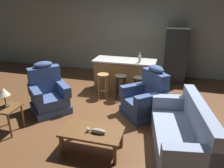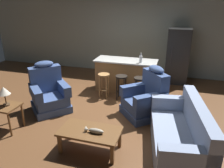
{
  "view_description": "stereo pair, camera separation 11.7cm",
  "coord_description": "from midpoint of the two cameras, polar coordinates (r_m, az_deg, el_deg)",
  "views": [
    {
      "loc": [
        1.28,
        -4.68,
        2.62
      ],
      "look_at": [
        0.01,
        -0.1,
        0.75
      ],
      "focal_mm": 35.0,
      "sensor_mm": 36.0,
      "label": 1
    },
    {
      "loc": [
        1.39,
        -4.64,
        2.62
      ],
      "look_at": [
        0.01,
        -0.1,
        0.75
      ],
      "focal_mm": 35.0,
      "sensor_mm": 36.0,
      "label": 2
    }
  ],
  "objects": [
    {
      "name": "bottle_tall_green",
      "position": [
        6.11,
        6.68,
        6.54
      ],
      "size": [
        0.08,
        0.08,
        0.28
      ],
      "color": "silver",
      "rests_on": "kitchen_island"
    },
    {
      "name": "recliner_near_lamp",
      "position": [
        5.61,
        -16.82,
        -2.53
      ],
      "size": [
        1.19,
        1.19,
        1.2
      ],
      "rotation": [
        0.0,
        0.0,
        -0.77
      ],
      "color": "#384C7A",
      "rests_on": "ground_plane"
    },
    {
      "name": "kitchen_island",
      "position": [
        6.52,
        2.75,
        2.3
      ],
      "size": [
        1.8,
        0.7,
        0.95
      ],
      "color": "olive",
      "rests_on": "ground_plane"
    },
    {
      "name": "couch",
      "position": [
        4.21,
        17.08,
        -12.4
      ],
      "size": [
        1.15,
        2.02,
        0.94
      ],
      "rotation": [
        0.0,
        0.0,
        3.31
      ],
      "color": "#8493B2",
      "rests_on": "ground_plane"
    },
    {
      "name": "fish_figurine",
      "position": [
        3.91,
        -4.98,
        -12.13
      ],
      "size": [
        0.34,
        0.1,
        0.1
      ],
      "color": "#4C3823",
      "rests_on": "coffee_table"
    },
    {
      "name": "end_table",
      "position": [
        5.02,
        -26.42,
        -6.4
      ],
      "size": [
        0.48,
        0.48,
        0.56
      ],
      "color": "brown",
      "rests_on": "ground_plane"
    },
    {
      "name": "table_lamp",
      "position": [
        4.88,
        -27.08,
        -2.02
      ],
      "size": [
        0.24,
        0.24,
        0.41
      ],
      "color": "#4C3823",
      "rests_on": "end_table"
    },
    {
      "name": "ground_plane",
      "position": [
        5.51,
        -0.48,
        -6.89
      ],
      "size": [
        12.0,
        12.0,
        0.0
      ],
      "color": "brown"
    },
    {
      "name": "bar_stool_middle",
      "position": [
        5.94,
        1.71,
        0.29
      ],
      "size": [
        0.32,
        0.32,
        0.68
      ],
      "color": "black",
      "rests_on": "ground_plane"
    },
    {
      "name": "refrigerator",
      "position": [
        7.42,
        15.85,
        7.13
      ],
      "size": [
        0.7,
        0.69,
        1.76
      ],
      "color": "black",
      "rests_on": "ground_plane"
    },
    {
      "name": "coffee_table",
      "position": [
        4.03,
        -6.1,
        -12.68
      ],
      "size": [
        1.1,
        0.6,
        0.42
      ],
      "color": "brown",
      "rests_on": "ground_plane"
    },
    {
      "name": "bar_stool_right",
      "position": [
        5.85,
        6.49,
        -0.19
      ],
      "size": [
        0.32,
        0.32,
        0.68
      ],
      "color": "black",
      "rests_on": "ground_plane"
    },
    {
      "name": "back_wall",
      "position": [
        8.01,
        5.75,
        11.93
      ],
      "size": [
        12.0,
        0.05,
        2.6
      ],
      "color": "#939E93",
      "rests_on": "ground_plane"
    },
    {
      "name": "bar_stool_left",
      "position": [
        6.07,
        -2.9,
        0.74
      ],
      "size": [
        0.32,
        0.32,
        0.68
      ],
      "color": "#A87A47",
      "rests_on": "ground_plane"
    },
    {
      "name": "recliner_near_island",
      "position": [
        5.2,
        8.29,
        -3.74
      ],
      "size": [
        1.18,
        1.18,
        1.2
      ],
      "rotation": [
        0.0,
        0.0,
        3.85
      ],
      "color": "#384C7A",
      "rests_on": "ground_plane"
    }
  ]
}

